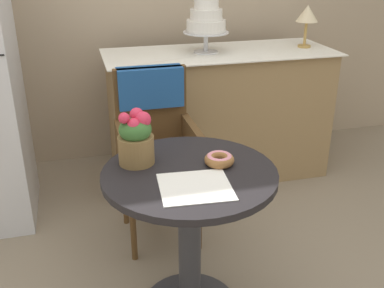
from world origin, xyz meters
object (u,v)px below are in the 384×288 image
object	(u,v)px
flower_vase	(136,137)
donut_front	(219,159)
tiered_cake_stand	(206,21)
wicker_chair	(154,127)
cafe_table	(190,215)
table_lamp	(307,15)

from	to	relation	value
flower_vase	donut_front	bearing A→B (deg)	-17.72
donut_front	tiered_cake_stand	size ratio (longest dim) A/B	0.36
wicker_chair	donut_front	distance (m)	0.70
cafe_table	table_lamp	size ratio (longest dim) A/B	2.53
wicker_chair	flower_vase	size ratio (longest dim) A/B	4.05
donut_front	flower_vase	bearing A→B (deg)	162.28
flower_vase	tiered_cake_stand	distance (m)	1.36
table_lamp	tiered_cake_stand	bearing A→B (deg)	179.15
donut_front	tiered_cake_stand	distance (m)	1.36
wicker_chair	tiered_cake_stand	distance (m)	0.89
cafe_table	donut_front	size ratio (longest dim) A/B	5.75
donut_front	flower_vase	xyz separation A→B (m)	(-0.33, 0.11, 0.09)
cafe_table	flower_vase	distance (m)	0.40
table_lamp	cafe_table	bearing A→B (deg)	-132.08
tiered_cake_stand	table_lamp	bearing A→B (deg)	-0.85
cafe_table	wicker_chair	distance (m)	0.72
cafe_table	table_lamp	distance (m)	1.84
wicker_chair	donut_front	bearing A→B (deg)	-78.59
wicker_chair	table_lamp	distance (m)	1.40
tiered_cake_stand	donut_front	bearing A→B (deg)	-103.85
tiered_cake_stand	table_lamp	world-z (taller)	tiered_cake_stand
wicker_chair	donut_front	world-z (taller)	wicker_chair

